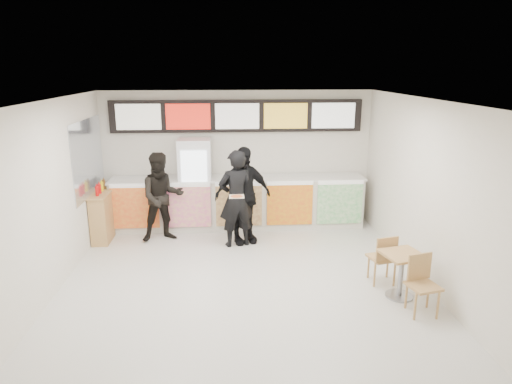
{
  "coord_description": "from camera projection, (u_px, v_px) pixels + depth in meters",
  "views": [
    {
      "loc": [
        -0.26,
        -6.64,
        3.48
      ],
      "look_at": [
        0.27,
        1.2,
        1.32
      ],
      "focal_mm": 32.0,
      "sensor_mm": 36.0,
      "label": 1
    }
  ],
  "objects": [
    {
      "name": "pizza_slice",
      "position": [
        237.0,
        196.0,
        8.5
      ],
      "size": [
        0.36,
        0.36,
        0.02
      ],
      "color": "beige",
      "rests_on": "customer_main"
    },
    {
      "name": "menu_board",
      "position": [
        237.0,
        116.0,
        9.96
      ],
      "size": [
        5.5,
        0.14,
        0.7
      ],
      "color": "black",
      "rests_on": "wall_back"
    },
    {
      "name": "wall_right",
      "position": [
        435.0,
        198.0,
        7.12
      ],
      "size": [
        0.0,
        7.0,
        7.0
      ],
      "primitive_type": "plane",
      "rotation": [
        1.57,
        0.0,
        -1.57
      ],
      "color": "silver",
      "rests_on": "floor"
    },
    {
      "name": "drinks_fridge",
      "position": [
        196.0,
        184.0,
        9.99
      ],
      "size": [
        0.7,
        0.67,
        2.0
      ],
      "color": "white",
      "rests_on": "floor"
    },
    {
      "name": "customer_main",
      "position": [
        236.0,
        199.0,
        8.98
      ],
      "size": [
        0.81,
        0.65,
        1.95
      ],
      "primitive_type": "imported",
      "rotation": [
        0.0,
        0.0,
        3.42
      ],
      "color": "black",
      "rests_on": "floor"
    },
    {
      "name": "cafe_table",
      "position": [
        402.0,
        267.0,
        7.03
      ],
      "size": [
        0.74,
        1.53,
        0.86
      ],
      "rotation": [
        0.0,
        0.0,
        0.24
      ],
      "color": "tan",
      "rests_on": "floor"
    },
    {
      "name": "ceiling",
      "position": [
        243.0,
        102.0,
        6.53
      ],
      "size": [
        7.0,
        7.0,
        0.0
      ],
      "primitive_type": "plane",
      "rotation": [
        3.14,
        0.0,
        0.0
      ],
      "color": "white",
      "rests_on": "wall_back"
    },
    {
      "name": "condiment_ledge",
      "position": [
        103.0,
        216.0,
        9.4
      ],
      "size": [
        0.37,
        0.91,
        1.21
      ],
      "color": "tan",
      "rests_on": "floor"
    },
    {
      "name": "mirror_panel",
      "position": [
        88.0,
        158.0,
        9.03
      ],
      "size": [
        0.01,
        2.0,
        1.5
      ],
      "primitive_type": "cube",
      "color": "#B2B7BF",
      "rests_on": "wall_left"
    },
    {
      "name": "customer_left",
      "position": [
        162.0,
        197.0,
        9.29
      ],
      "size": [
        1.06,
        0.92,
        1.84
      ],
      "primitive_type": "imported",
      "rotation": [
        0.0,
        0.0,
        0.28
      ],
      "color": "black",
      "rests_on": "floor"
    },
    {
      "name": "floor",
      "position": [
        245.0,
        291.0,
        7.33
      ],
      "size": [
        7.0,
        7.0,
        0.0
      ],
      "primitive_type": "plane",
      "color": "beige",
      "rests_on": "ground"
    },
    {
      "name": "service_counter",
      "position": [
        238.0,
        202.0,
        10.15
      ],
      "size": [
        5.56,
        0.77,
        1.14
      ],
      "color": "silver",
      "rests_on": "floor"
    },
    {
      "name": "customer_mid",
      "position": [
        243.0,
        195.0,
        9.15
      ],
      "size": [
        1.25,
        0.8,
        1.99
      ],
      "primitive_type": "imported",
      "rotation": [
        0.0,
        0.0,
        0.3
      ],
      "color": "black",
      "rests_on": "floor"
    },
    {
      "name": "wall_back",
      "position": [
        237.0,
        158.0,
        10.3
      ],
      "size": [
        6.0,
        0.0,
        6.0
      ],
      "primitive_type": "plane",
      "rotation": [
        1.57,
        0.0,
        0.0
      ],
      "color": "silver",
      "rests_on": "floor"
    },
    {
      "name": "wall_left",
      "position": [
        41.0,
        206.0,
        6.74
      ],
      "size": [
        0.0,
        7.0,
        7.0
      ],
      "primitive_type": "plane",
      "rotation": [
        1.57,
        0.0,
        1.57
      ],
      "color": "silver",
      "rests_on": "floor"
    }
  ]
}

